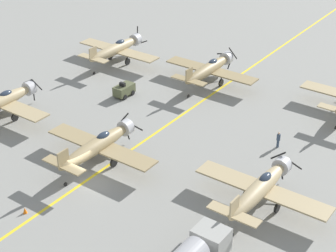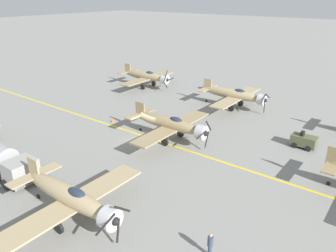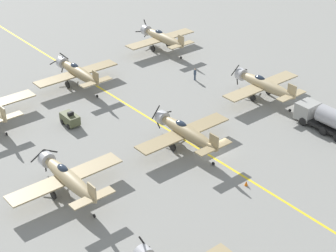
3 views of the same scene
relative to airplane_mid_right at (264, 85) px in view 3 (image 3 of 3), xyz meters
The scene contains 11 objects.
ground_plane 15.76m from the airplane_mid_right, 158.95° to the right, with size 400.00×400.00×0.00m, color gray.
taxiway_stripe 15.76m from the airplane_mid_right, 158.95° to the right, with size 0.30×160.00×0.01m, color yellow.
airplane_mid_right is the anchor object (origin of this frame).
airplane_mid_left 30.10m from the airplane_mid_right, behind, with size 12.00×9.98×3.65m.
airplane_far_right 21.29m from the airplane_mid_right, 89.05° to the left, with size 12.00×9.98×3.73m.
airplane_mid_center 15.78m from the airplane_mid_right, behind, with size 12.00×9.98×3.65m.
airplane_far_center 24.68m from the airplane_mid_right, 131.70° to the left, with size 12.00×9.98×3.65m.
fuel_tanker 10.24m from the airplane_mid_right, 91.73° to the right, with size 2.68×8.00×2.98m.
tow_tractor 24.86m from the airplane_mid_right, 156.64° to the left, with size 1.57×2.60×1.79m.
ground_crew_walking 10.33m from the airplane_mid_right, 107.10° to the left, with size 0.37×0.37×1.70m.
traffic_cone 19.71m from the airplane_mid_right, 142.30° to the right, with size 0.36×0.36×0.55m, color orange.
Camera 3 is at (-35.93, -36.86, 33.11)m, focal length 60.00 mm.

